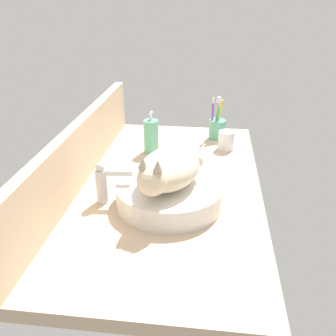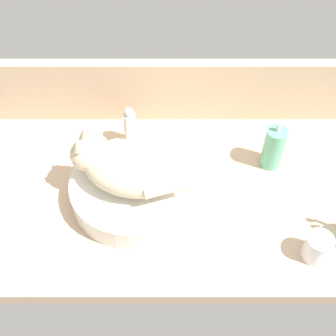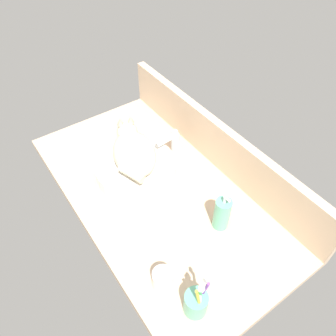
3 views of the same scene
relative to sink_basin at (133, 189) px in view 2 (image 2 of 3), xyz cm
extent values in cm
cube|color=tan|center=(12.52, 2.43, -5.44)|extent=(118.96, 63.74, 4.00)
cube|color=#CCAD8C|center=(12.52, 32.50, 7.04)|extent=(118.96, 3.60, 20.95)
cylinder|color=silver|center=(0.00, 0.00, 0.00)|extent=(33.35, 33.35, 6.87)
ellipsoid|color=beige|center=(0.00, 0.00, 8.94)|extent=(28.86, 23.52, 11.00)
sphere|color=beige|center=(-11.36, 3.45, 10.44)|extent=(8.80, 8.80, 8.80)
cone|color=tan|center=(-12.96, 1.63, 15.84)|extent=(2.80, 2.80, 3.20)
cone|color=tan|center=(-11.68, 5.84, 15.84)|extent=(2.80, 2.80, 3.20)
cylinder|color=beige|center=(9.06, -6.74, 9.44)|extent=(11.45, 6.36, 3.20)
cylinder|color=silver|center=(-1.49, 21.18, 2.06)|extent=(3.60, 3.60, 11.00)
cylinder|color=silver|center=(-1.14, 16.19, 6.96)|extent=(2.90, 10.13, 2.20)
sphere|color=silver|center=(-1.49, 21.18, 8.76)|extent=(2.80, 2.80, 2.80)
cylinder|color=#60B793|center=(39.63, 12.25, 3.38)|extent=(6.01, 6.01, 13.64)
cylinder|color=silver|center=(39.63, 12.25, 11.60)|extent=(1.20, 1.20, 2.80)
cylinder|color=silver|center=(40.83, 12.25, 13.00)|extent=(2.20, 1.00, 1.00)
cylinder|color=white|center=(46.60, -18.24, 0.40)|extent=(6.71, 6.71, 7.67)
cylinder|color=silver|center=(46.60, -18.24, -0.93)|extent=(5.90, 5.90, 5.00)
camera|label=1|loc=(-100.43, -11.72, 57.98)|focal=40.00mm
camera|label=2|loc=(9.75, -76.94, 101.31)|focal=50.00mm
camera|label=3|loc=(85.01, -43.21, 99.49)|focal=35.00mm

